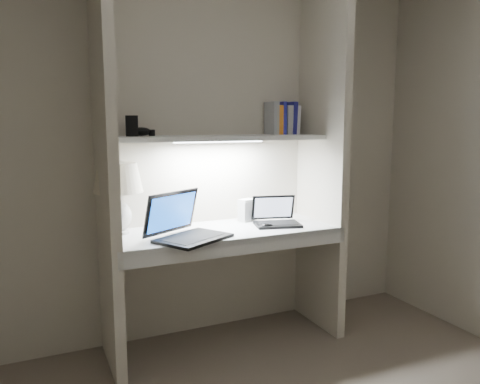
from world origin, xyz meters
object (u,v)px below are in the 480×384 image
laptop_main (185,228)px  book_row (282,119)px  speaker (247,210)px  laptop_netbook (276,218)px  table_lamp (118,186)px

laptop_main → book_row: size_ratio=2.36×
speaker → book_row: book_row is taller
laptop_netbook → book_row: 0.71m
laptop_netbook → laptop_main: bearing=-156.0°
speaker → laptop_netbook: bearing=-72.6°
laptop_main → speaker: 0.61m
table_lamp → laptop_main: (0.33, -0.28, -0.23)m
table_lamp → laptop_netbook: (1.00, -0.16, -0.25)m
laptop_netbook → speaker: bearing=141.6°
speaker → book_row: bearing=-14.0°
laptop_main → speaker: bearing=-1.8°
table_lamp → book_row: (1.15, 0.04, 0.41)m
laptop_netbook → table_lamp: bearing=-174.8°
laptop_netbook → speaker: laptop_netbook is taller
laptop_main → book_row: bearing=-8.8°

